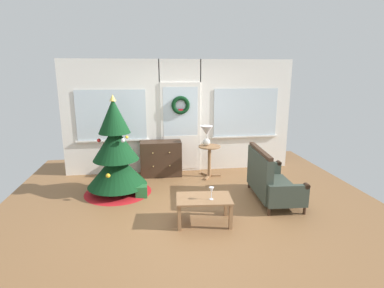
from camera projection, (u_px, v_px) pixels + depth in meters
name	position (u px, v px, depth m)	size (l,w,h in m)	color
ground_plane	(194.00, 208.00, 5.28)	(6.76, 6.76, 0.00)	brown
back_wall_with_door	(180.00, 116.00, 6.98)	(5.20, 0.19, 2.55)	white
christmas_tree	(116.00, 157.00, 5.79)	(1.28, 1.28, 1.89)	#4C331E
dresser_cabinet	(161.00, 158.00, 6.84)	(0.91, 0.45, 0.78)	#3D281C
settee_sofa	(269.00, 180.00, 5.53)	(0.79, 1.39, 0.96)	#3D281C
side_table	(209.00, 155.00, 6.71)	(0.50, 0.48, 0.70)	#8E6642
table_lamp	(207.00, 133.00, 6.63)	(0.28, 0.28, 0.44)	silver
coffee_table	(204.00, 201.00, 4.69)	(0.88, 0.59, 0.41)	#8E6642
wine_glass	(211.00, 191.00, 4.58)	(0.08, 0.08, 0.20)	silver
gift_box	(141.00, 191.00, 5.72)	(0.21, 0.19, 0.21)	#266633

